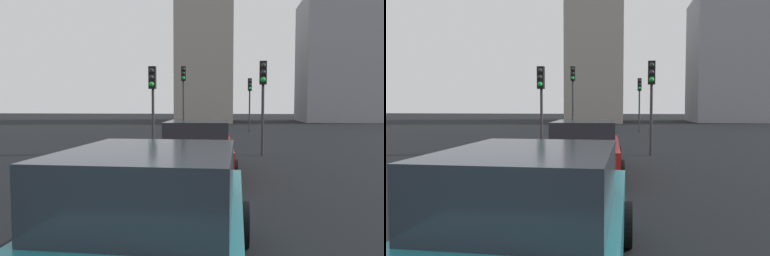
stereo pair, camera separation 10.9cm
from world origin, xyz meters
The scene contains 8 objects.
car_red_lead centered at (7.97, 0.13, 0.74)m, with size 4.87×2.21×1.52m.
car_teal_second centered at (1.24, -0.01, 0.75)m, with size 4.56×2.07×1.55m.
traffic_light_near_left centered at (24.43, -2.21, 2.80)m, with size 0.32×0.28×3.89m.
traffic_light_near_right centered at (12.24, 2.34, 2.54)m, with size 0.32×0.30×3.52m.
traffic_light_far_left centered at (20.43, 2.11, 3.13)m, with size 0.33×0.31×4.37m.
traffic_light_far_right centered at (12.06, -2.04, 2.64)m, with size 0.32×0.30×3.66m.
building_facade_left centered at (42.92, -14.00, 7.17)m, with size 8.18×9.53×14.33m, color gray.
building_facade_center centered at (42.27, 2.00, 7.12)m, with size 12.13×6.28×14.24m, color gray.
Camera 1 is at (-2.36, -0.76, 1.97)m, focal length 34.32 mm.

